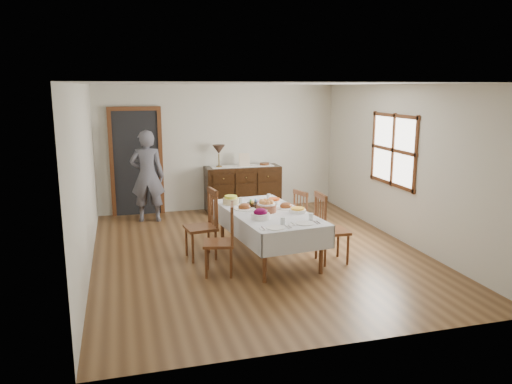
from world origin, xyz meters
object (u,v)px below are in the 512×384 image
object	(u,v)px
chair_left_near	(223,239)
chair_right_near	(329,227)
chair_left_far	(204,223)
table_lamp	(219,150)
dining_table	(268,217)
sideboard	(243,188)
chair_right_far	(306,217)
person	(147,173)

from	to	relation	value
chair_left_near	chair_right_near	bearing A→B (deg)	105.51
chair_left_far	table_lamp	world-z (taller)	table_lamp
dining_table	sideboard	xyz separation A→B (m)	(0.36, 3.00, -0.17)
sideboard	table_lamp	bearing A→B (deg)	179.35
chair_right_far	chair_left_near	bearing A→B (deg)	103.87
chair_left_near	person	distance (m)	3.26
person	chair_right_far	bearing A→B (deg)	147.44
sideboard	table_lamp	size ratio (longest dim) A/B	3.38
person	sideboard	bearing A→B (deg)	-160.94
chair_right_near	table_lamp	world-z (taller)	table_lamp
chair_right_near	person	world-z (taller)	person
dining_table	person	size ratio (longest dim) A/B	1.18
chair_right_far	sideboard	world-z (taller)	sideboard
dining_table	chair_right_far	size ratio (longest dim) A/B	2.45
dining_table	person	xyz separation A→B (m)	(-1.60, 2.65, 0.30)
chair_left_near	chair_right_far	bearing A→B (deg)	134.94
dining_table	sideboard	size ratio (longest dim) A/B	1.43
chair_right_far	table_lamp	xyz separation A→B (m)	(-0.96, 2.50, 0.83)
chair_left_near	chair_right_far	distance (m)	1.89
sideboard	chair_right_near	bearing A→B (deg)	-82.36
chair_left_near	sideboard	xyz separation A→B (m)	(1.15, 3.48, -0.04)
dining_table	chair_right_far	world-z (taller)	chair_right_far
chair_right_far	person	size ratio (longest dim) A/B	0.48
chair_right_far	person	world-z (taller)	person
chair_right_near	sideboard	distance (m)	3.45
chair_left_near	table_lamp	distance (m)	3.63
sideboard	person	world-z (taller)	person
chair_left_near	chair_right_near	world-z (taller)	chair_right_near
chair_left_near	sideboard	distance (m)	3.66
dining_table	table_lamp	world-z (taller)	table_lamp
chair_left_near	table_lamp	world-z (taller)	table_lamp
dining_table	chair_left_far	world-z (taller)	chair_left_far
dining_table	sideboard	distance (m)	3.02
dining_table	chair_right_near	distance (m)	0.92
chair_right_near	chair_left_far	bearing A→B (deg)	69.41
chair_left_near	person	xyz separation A→B (m)	(-0.81, 3.13, 0.44)
sideboard	table_lamp	xyz separation A→B (m)	(-0.50, 0.01, 0.82)
chair_right_near	table_lamp	bearing A→B (deg)	16.55
chair_left_far	sideboard	bearing A→B (deg)	147.39
chair_left_near	table_lamp	size ratio (longest dim) A/B	2.17
chair_right_near	table_lamp	xyz separation A→B (m)	(-0.96, 3.42, 0.76)
chair_left_near	chair_right_near	xyz separation A→B (m)	(1.61, 0.06, 0.03)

